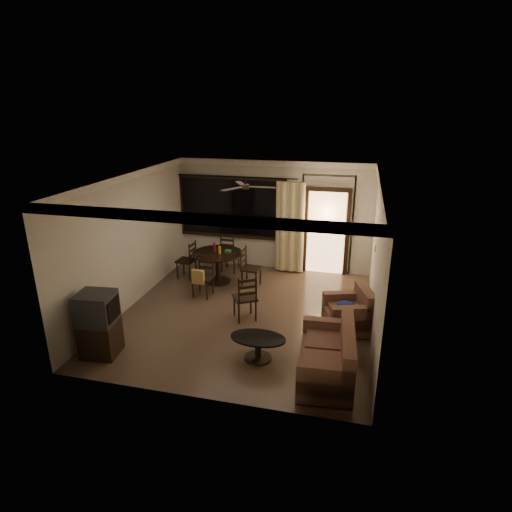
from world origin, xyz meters
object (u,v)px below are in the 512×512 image
(dining_table, at_px, (218,259))
(coffee_table, at_px, (258,344))
(dining_chair_east, at_px, (251,275))
(dining_chair_north, at_px, (230,260))
(tv_cabinet, at_px, (99,324))
(side_chair, at_px, (245,306))
(sofa, at_px, (330,359))
(dining_chair_west, at_px, (187,267))
(armchair, at_px, (350,314))
(dining_chair_south, at_px, (203,283))

(dining_table, xyz_separation_m, coffee_table, (1.72, -3.01, -0.32))
(dining_chair_east, bearing_deg, dining_chair_north, 46.76)
(dining_table, bearing_deg, tv_cabinet, -105.20)
(coffee_table, distance_m, side_chair, 1.45)
(sofa, xyz_separation_m, side_chair, (-1.80, 1.56, -0.04))
(dining_table, distance_m, tv_cabinet, 3.63)
(dining_chair_north, relative_size, coffee_table, 1.00)
(dining_chair_west, relative_size, coffee_table, 1.00)
(dining_chair_north, bearing_deg, dining_chair_east, 136.76)
(dining_chair_north, bearing_deg, tv_cabinet, 81.43)
(tv_cabinet, distance_m, armchair, 4.56)
(dining_table, bearing_deg, dining_chair_west, 175.32)
(sofa, height_order, armchair, sofa)
(coffee_table, bearing_deg, dining_chair_north, 113.52)
(dining_chair_east, distance_m, armchair, 2.83)
(dining_chair_west, xyz_separation_m, side_chair, (1.97, -1.75, 0.01))
(side_chair, bearing_deg, dining_table, -87.39)
(dining_chair_west, distance_m, dining_chair_east, 1.67)
(dining_chair_south, bearing_deg, sofa, -33.67)
(dining_chair_east, relative_size, sofa, 0.59)
(dining_table, height_order, side_chair, side_chair)
(dining_chair_north, xyz_separation_m, tv_cabinet, (-1.02, -4.29, 0.29))
(dining_table, distance_m, dining_chair_south, 0.91)
(tv_cabinet, distance_m, sofa, 3.90)
(dining_table, relative_size, coffee_table, 1.27)
(coffee_table, xyz_separation_m, side_chair, (-0.58, 1.33, 0.01))
(dining_chair_north, height_order, armchair, dining_chair_north)
(dining_table, relative_size, side_chair, 1.23)
(dining_chair_east, xyz_separation_m, dining_chair_north, (-0.77, 0.85, 0.00))
(dining_chair_south, relative_size, dining_chair_north, 1.00)
(dining_chair_east, distance_m, dining_chair_south, 1.20)
(dining_table, distance_m, dining_chair_east, 0.89)
(dining_chair_west, relative_size, dining_chair_east, 1.00)
(dining_chair_east, height_order, side_chair, side_chair)
(sofa, bearing_deg, armchair, 77.02)
(dining_chair_west, relative_size, dining_chair_south, 1.00)
(dining_chair_east, bearing_deg, dining_chair_west, 90.00)
(dining_chair_east, bearing_deg, tv_cabinet, 157.31)
(coffee_table, bearing_deg, tv_cabinet, -169.55)
(dining_table, xyz_separation_m, side_chair, (1.13, -1.68, -0.30))
(tv_cabinet, bearing_deg, dining_chair_west, 81.41)
(dining_chair_west, distance_m, side_chair, 2.63)
(dining_chair_north, bearing_deg, coffee_table, 118.28)
(dining_chair_south, bearing_deg, dining_chair_north, 90.00)
(dining_chair_east, height_order, dining_chair_north, same)
(dining_chair_west, xyz_separation_m, dining_chair_east, (1.67, -0.14, 0.00))
(dining_chair_south, height_order, coffee_table, dining_chair_south)
(armchair, bearing_deg, side_chair, 163.14)
(dining_table, distance_m, armchair, 3.60)
(armchair, height_order, side_chair, side_chair)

